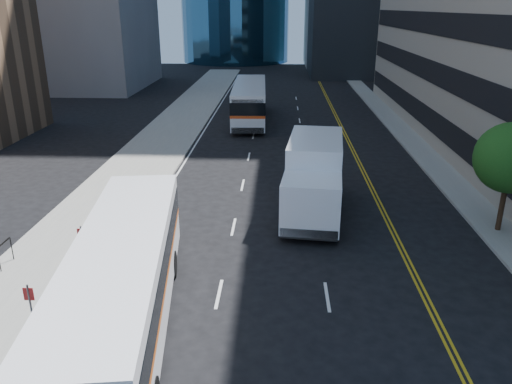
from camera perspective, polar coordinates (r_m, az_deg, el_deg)
ground at (r=17.20m, az=7.00°, el=-15.33°), size 160.00×160.00×0.00m
sidewalk_west at (r=41.19m, az=-10.21°, el=6.21°), size 5.00×90.00×0.15m
sidewalk_east at (r=41.47m, az=17.22°, el=5.70°), size 2.00×90.00×0.15m
street_tree at (r=25.06m, az=27.10°, el=3.46°), size 3.20×3.20×5.10m
bus_front at (r=16.70m, az=-15.00°, el=-9.89°), size 4.37×12.84×3.25m
bus_rear at (r=46.57m, az=-0.73°, el=10.39°), size 3.30×13.17×3.37m
box_truck at (r=25.28m, az=6.64°, el=1.75°), size 3.45×7.99×3.71m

